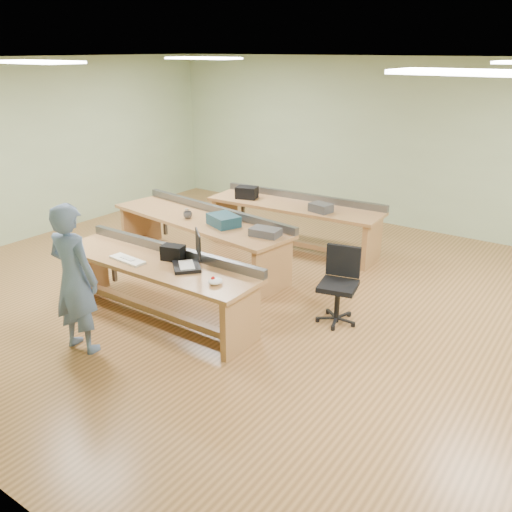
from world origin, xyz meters
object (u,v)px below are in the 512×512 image
object	(u,v)px
workbench_back	(295,215)
parts_bin_grey	(265,232)
laptop_base	(187,267)
parts_bin_teal	(224,220)
workbench_front	(157,276)
person	(74,279)
camera_bag	(173,253)
drinks_can	(187,212)
task_chair	(338,295)
mug	(188,215)
workbench_mid	(201,230)

from	to	relation	value
workbench_back	parts_bin_grey	xyz separation A→B (m)	(0.51, -1.60, 0.25)
workbench_back	laptop_base	xyz separation A→B (m)	(0.41, -3.07, 0.21)
workbench_back	parts_bin_teal	xyz separation A→B (m)	(-0.24, -1.56, 0.27)
workbench_front	parts_bin_teal	bearing A→B (deg)	96.97
person	parts_bin_grey	size ratio (longest dim) A/B	4.22
camera_bag	drinks_can	world-z (taller)	camera_bag
laptop_base	drinks_can	distance (m)	2.11
workbench_back	parts_bin_grey	distance (m)	1.70
workbench_back	workbench_front	bearing A→B (deg)	-94.35
task_chair	workbench_back	bearing A→B (deg)	119.98
parts_bin_grey	mug	distance (m)	1.40
task_chair	parts_bin_grey	size ratio (longest dim) A/B	2.33
laptop_base	camera_bag	world-z (taller)	camera_bag
parts_bin_grey	laptop_base	bearing A→B (deg)	-93.79
workbench_mid	drinks_can	distance (m)	0.35
workbench_mid	laptop_base	world-z (taller)	workbench_mid
parts_bin_grey	mug	world-z (taller)	parts_bin_grey
parts_bin_teal	camera_bag	bearing A→B (deg)	-76.41
workbench_back	laptop_base	world-z (taller)	workbench_back
parts_bin_grey	mug	bearing A→B (deg)	179.95
parts_bin_teal	workbench_mid	bearing A→B (deg)	170.16
workbench_mid	parts_bin_grey	distance (m)	1.29
laptop_base	camera_bag	bearing A→B (deg)	-157.61
task_chair	drinks_can	xyz separation A→B (m)	(-2.79, 0.42, 0.47)
person	workbench_front	bearing A→B (deg)	-104.95
laptop_base	parts_bin_grey	bearing A→B (deg)	128.20
workbench_mid	mug	world-z (taller)	workbench_mid
camera_bag	task_chair	bearing A→B (deg)	17.41
person	camera_bag	size ratio (longest dim) A/B	6.25
laptop_base	mug	world-z (taller)	mug
workbench_front	workbench_mid	xyz separation A→B (m)	(-0.70, 1.64, 0.01)
workbench_front	parts_bin_grey	distance (m)	1.63
parts_bin_teal	laptop_base	bearing A→B (deg)	-66.78
person	parts_bin_grey	bearing A→B (deg)	-110.90
workbench_front	task_chair	xyz separation A→B (m)	(1.84, 1.20, -0.22)
person	drinks_can	xyz separation A→B (m)	(-0.77, 2.63, -0.03)
person	mug	size ratio (longest dim) A/B	12.75
parts_bin_teal	parts_bin_grey	world-z (taller)	parts_bin_teal
workbench_mid	camera_bag	world-z (taller)	camera_bag
task_chair	mug	world-z (taller)	task_chair
workbench_back	parts_bin_teal	size ratio (longest dim) A/B	6.64
workbench_back	parts_bin_teal	world-z (taller)	parts_bin_teal
mug	drinks_can	xyz separation A→B (m)	(-0.11, 0.10, 0.00)
parts_bin_grey	person	bearing A→B (deg)	-106.26
workbench_mid	workbench_back	size ratio (longest dim) A/B	1.09
workbench_front	drinks_can	xyz separation A→B (m)	(-0.95, 1.62, 0.25)
person	drinks_can	size ratio (longest dim) A/B	15.54
parts_bin_teal	parts_bin_grey	distance (m)	0.75
workbench_back	task_chair	distance (m)	2.63
camera_bag	drinks_can	size ratio (longest dim) A/B	2.48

